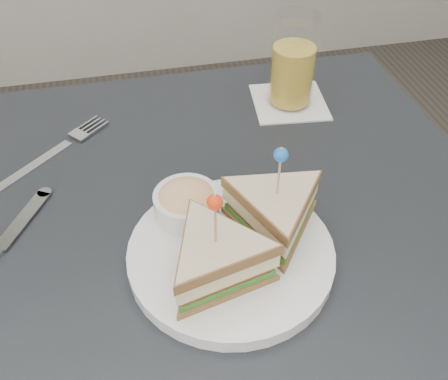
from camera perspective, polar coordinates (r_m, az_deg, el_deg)
table at (r=0.73m, az=-0.60°, el=-7.90°), size 0.80×0.80×0.75m
plate_meal at (r=0.60m, az=1.48°, el=-5.19°), size 0.32×0.32×0.15m
cutlery_fork at (r=0.82m, az=-18.38°, el=4.47°), size 0.17×0.16×0.01m
cutlery_knife at (r=0.70m, az=-23.93°, el=-5.72°), size 0.11×0.18×0.01m
drink_set at (r=0.86m, az=7.87°, el=13.77°), size 0.14×0.14×0.16m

